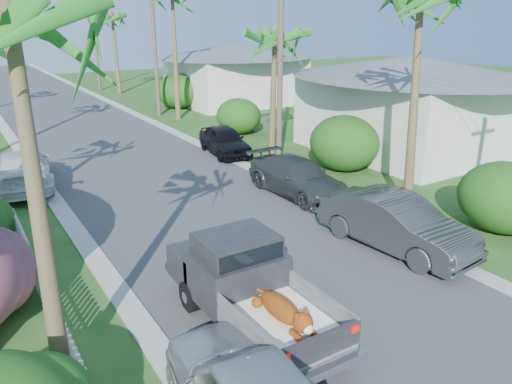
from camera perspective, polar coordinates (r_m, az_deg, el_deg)
ground at (r=11.27m, az=17.34°, el=-17.84°), size 120.00×120.00×0.00m
road at (r=32.06m, az=-18.38°, el=6.50°), size 8.00×100.00×0.02m
curb_left at (r=31.37m, az=-26.00°, el=5.28°), size 0.60×100.00×0.06m
curb_right at (r=33.29m, az=-11.18°, el=7.60°), size 0.60×100.00×0.06m
pickup_truck at (r=11.43m, az=-1.46°, el=-10.20°), size 1.98×5.12×2.06m
parked_car_rn at (r=15.50m, az=15.66°, el=-3.47°), size 2.24×5.11×1.63m
parked_car_rm at (r=19.57m, az=4.75°, el=1.65°), size 2.13×4.90×1.40m
parked_car_rf at (r=25.41m, az=-3.61°, el=5.87°), size 2.23×4.36×1.42m
parked_car_lf at (r=22.39m, az=-25.13°, el=2.35°), size 2.81×5.60×1.56m
palm_r_b at (r=24.75m, az=2.07°, el=17.80°), size 4.40×4.40×7.20m
palm_r_d at (r=47.54m, az=-16.10°, el=18.85°), size 4.40×4.40×8.00m
shrub_r_a at (r=17.96m, az=26.65°, el=-0.57°), size 2.80×3.08×2.30m
shrub_r_b at (r=22.97m, az=10.04°, el=5.53°), size 3.00×3.30×2.50m
shrub_r_c at (r=29.99m, az=-2.00°, el=8.66°), size 2.60×2.86×2.10m
shrub_r_d at (r=39.01m, az=-8.88°, el=11.34°), size 3.20×3.52×2.60m
picket_fence at (r=12.69m, az=-22.72°, el=-11.29°), size 0.10×11.00×1.00m
house_right_near at (r=27.12m, az=17.09°, el=9.19°), size 8.00×9.00×4.80m
house_right_far at (r=41.12m, az=-2.38°, el=13.11°), size 9.00×8.00×4.60m
utility_pole_b at (r=22.62m, az=2.78°, el=14.20°), size 1.60×0.26×9.00m
utility_pole_c at (r=35.95m, az=-11.48°, el=15.81°), size 1.60×0.26×9.00m
utility_pole_d at (r=50.23m, az=-17.91°, el=16.22°), size 1.60×0.26×9.00m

